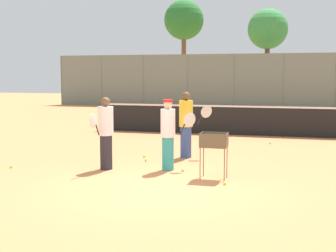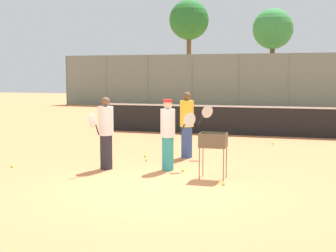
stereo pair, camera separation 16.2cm
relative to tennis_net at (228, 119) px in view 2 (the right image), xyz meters
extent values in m
plane|color=#D37F4C|center=(0.00, -8.46, -0.56)|extent=(80.00, 80.00, 0.00)
cylinder|color=#26592D|center=(-4.83, 0.00, -0.02)|extent=(0.10, 0.10, 1.07)
cube|color=black|center=(0.00, 0.00, -0.05)|extent=(9.65, 0.01, 1.01)
cube|color=white|center=(0.00, 0.00, 0.48)|extent=(9.65, 0.02, 0.06)
cylinder|color=slate|center=(-14.10, 13.73, 1.21)|extent=(0.08, 0.08, 3.53)
cylinder|color=slate|center=(-10.96, 13.73, 1.21)|extent=(0.08, 0.08, 3.53)
cylinder|color=slate|center=(-7.83, 13.73, 1.21)|extent=(0.08, 0.08, 3.53)
cylinder|color=slate|center=(-4.70, 13.73, 1.21)|extent=(0.08, 0.08, 3.53)
cylinder|color=slate|center=(-1.57, 13.73, 1.21)|extent=(0.08, 0.08, 3.53)
cylinder|color=slate|center=(1.57, 13.73, 1.21)|extent=(0.08, 0.08, 3.53)
cube|color=slate|center=(0.00, 13.73, 1.21)|extent=(28.20, 0.01, 3.53)
cylinder|color=brown|center=(-6.39, 19.56, 2.21)|extent=(0.37, 0.37, 5.53)
sphere|color=#28722D|center=(-6.39, 19.56, 5.91)|extent=(3.12, 3.12, 3.12)
cylinder|color=brown|center=(0.30, 16.97, 1.70)|extent=(0.35, 0.35, 4.51)
sphere|color=#388E42|center=(0.30, 16.97, 4.80)|extent=(2.81, 2.81, 2.81)
cylinder|color=#26262D|center=(-1.72, -7.02, -0.16)|extent=(0.28, 0.28, 0.80)
cylinder|color=white|center=(-1.72, -7.02, 0.57)|extent=(0.35, 0.35, 0.67)
sphere|color=brown|center=(-1.72, -7.02, 1.01)|extent=(0.22, 0.22, 0.22)
cylinder|color=black|center=(-1.77, -7.37, 0.41)|extent=(0.05, 0.15, 0.27)
ellipsoid|color=silver|center=(-1.80, -7.54, 0.63)|extent=(0.09, 0.40, 0.43)
cylinder|color=#334C8C|center=(-0.29, -5.01, -0.14)|extent=(0.29, 0.29, 0.83)
cylinder|color=yellow|center=(-0.29, -5.01, 0.61)|extent=(0.36, 0.36, 0.69)
sphere|color=brown|center=(-0.29, -5.01, 1.07)|extent=(0.22, 0.22, 0.22)
cylinder|color=black|center=(0.05, -4.89, 0.44)|extent=(0.15, 0.08, 0.27)
ellipsoid|color=silver|center=(0.22, -4.83, 0.66)|extent=(0.38, 0.16, 0.43)
cylinder|color=teal|center=(-0.31, -6.73, -0.17)|extent=(0.27, 0.27, 0.77)
cylinder|color=white|center=(-0.31, -6.73, 0.53)|extent=(0.34, 0.34, 0.64)
sphere|color=#DBB28C|center=(-0.31, -6.73, 0.96)|extent=(0.21, 0.21, 0.21)
cylinder|color=red|center=(-0.31, -6.73, 1.05)|extent=(0.22, 0.22, 0.05)
cylinder|color=black|center=(-0.01, -6.54, 0.37)|extent=(0.14, 0.10, 0.27)
ellipsoid|color=silver|center=(0.13, -6.45, 0.59)|extent=(0.35, 0.24, 0.43)
cylinder|color=brown|center=(0.61, -7.50, -0.22)|extent=(0.02, 0.02, 0.68)
cylinder|color=brown|center=(1.12, -7.50, -0.22)|extent=(0.02, 0.02, 0.68)
cylinder|color=brown|center=(0.61, -7.14, -0.22)|extent=(0.02, 0.02, 0.68)
cylinder|color=brown|center=(1.12, -7.14, -0.22)|extent=(0.02, 0.02, 0.68)
cube|color=brown|center=(0.87, -7.32, 0.12)|extent=(0.55, 0.40, 0.01)
cube|color=brown|center=(0.87, -7.52, 0.27)|extent=(0.55, 0.01, 0.30)
cube|color=brown|center=(0.87, -7.12, 0.27)|extent=(0.55, 0.01, 0.30)
cube|color=brown|center=(0.59, -7.32, 0.27)|extent=(0.01, 0.40, 0.30)
cube|color=brown|center=(1.14, -7.32, 0.27)|extent=(0.01, 0.40, 0.30)
sphere|color=#D1E54C|center=(0.93, -7.24, 0.22)|extent=(0.07, 0.07, 0.07)
sphere|color=#D1E54C|center=(1.03, -7.20, 0.16)|extent=(0.07, 0.07, 0.07)
sphere|color=#D1E54C|center=(0.99, -7.44, 0.22)|extent=(0.07, 0.07, 0.07)
sphere|color=#D1E54C|center=(0.75, -7.38, 0.22)|extent=(0.07, 0.07, 0.07)
sphere|color=#D1E54C|center=(0.82, -7.25, 0.22)|extent=(0.07, 0.07, 0.07)
sphere|color=#D1E54C|center=(0.99, -7.37, 0.22)|extent=(0.07, 0.07, 0.07)
sphere|color=#D1E54C|center=(0.80, -7.43, 0.22)|extent=(0.07, 0.07, 0.07)
sphere|color=#D1E54C|center=(0.98, -7.39, 0.22)|extent=(0.07, 0.07, 0.07)
sphere|color=#D1E54C|center=(0.65, -7.31, 0.22)|extent=(0.07, 0.07, 0.07)
sphere|color=#D1E54C|center=(0.87, -7.45, 0.16)|extent=(0.07, 0.07, 0.07)
sphere|color=#D1E54C|center=(0.83, -7.36, 0.16)|extent=(0.07, 0.07, 0.07)
sphere|color=#D1E54C|center=(0.87, -7.18, 0.16)|extent=(0.07, 0.07, 0.07)
sphere|color=#D1E54C|center=(0.79, -7.36, 0.16)|extent=(0.07, 0.07, 0.07)
sphere|color=#D1E54C|center=(0.83, -7.25, 0.16)|extent=(0.07, 0.07, 0.07)
sphere|color=#D1E54C|center=(1.72, -1.95, -0.53)|extent=(0.07, 0.07, 0.07)
sphere|color=#D1E54C|center=(1.18, -7.82, -0.53)|extent=(0.07, 0.07, 0.07)
sphere|color=#D1E54C|center=(-3.94, -7.50, -0.53)|extent=(0.07, 0.07, 0.07)
sphere|color=#D1E54C|center=(0.06, -6.78, -0.53)|extent=(0.07, 0.07, 0.07)
sphere|color=#D1E54C|center=(-1.37, -5.29, -0.53)|extent=(0.07, 0.07, 0.07)
sphere|color=#D1E54C|center=(-1.15, -5.82, -0.53)|extent=(0.07, 0.07, 0.07)
cube|color=#B2B7BC|center=(2.21, 15.99, -0.11)|extent=(4.20, 1.70, 0.90)
cube|color=#33383D|center=(2.01, 15.99, 0.69)|extent=(2.20, 1.50, 0.70)
camera|label=1|loc=(2.57, -16.94, 1.64)|focal=50.00mm
camera|label=2|loc=(2.72, -16.90, 1.64)|focal=50.00mm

